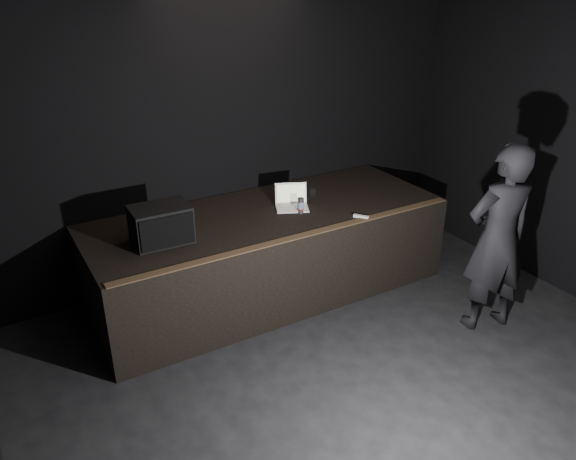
{
  "coord_description": "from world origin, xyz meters",
  "views": [
    {
      "loc": [
        -2.7,
        -2.32,
        3.46
      ],
      "look_at": [
        0.02,
        2.3,
        0.95
      ],
      "focal_mm": 35.0,
      "sensor_mm": 36.0,
      "label": 1
    }
  ],
  "objects_px": {
    "stage_riser": "(268,252)",
    "laptop": "(292,201)",
    "beer_can": "(301,206)",
    "person": "(497,239)",
    "stage_monitor": "(161,225)"
  },
  "relations": [
    {
      "from": "laptop",
      "to": "person",
      "type": "xyz_separation_m",
      "value": [
        1.34,
        -1.78,
        -0.06
      ]
    },
    {
      "from": "beer_can",
      "to": "laptop",
      "type": "bearing_deg",
      "value": 88.8
    },
    {
      "from": "beer_can",
      "to": "person",
      "type": "xyz_separation_m",
      "value": [
        1.35,
        -1.57,
        -0.09
      ]
    },
    {
      "from": "stage_riser",
      "to": "stage_monitor",
      "type": "bearing_deg",
      "value": -174.29
    },
    {
      "from": "beer_can",
      "to": "stage_riser",
      "type": "bearing_deg",
      "value": 147.97
    },
    {
      "from": "stage_monitor",
      "to": "beer_can",
      "type": "relative_size",
      "value": 3.3
    },
    {
      "from": "stage_monitor",
      "to": "laptop",
      "type": "distance_m",
      "value": 1.57
    },
    {
      "from": "stage_monitor",
      "to": "beer_can",
      "type": "xyz_separation_m",
      "value": [
        1.56,
        -0.07,
        -0.1
      ]
    },
    {
      "from": "stage_riser",
      "to": "person",
      "type": "distance_m",
      "value": 2.48
    },
    {
      "from": "laptop",
      "to": "person",
      "type": "distance_m",
      "value": 2.23
    },
    {
      "from": "stage_riser",
      "to": "person",
      "type": "relative_size",
      "value": 2.0
    },
    {
      "from": "stage_riser",
      "to": "beer_can",
      "type": "height_order",
      "value": "beer_can"
    },
    {
      "from": "stage_riser",
      "to": "beer_can",
      "type": "xyz_separation_m",
      "value": [
        0.32,
        -0.2,
        0.59
      ]
    },
    {
      "from": "stage_riser",
      "to": "laptop",
      "type": "xyz_separation_m",
      "value": [
        0.32,
        0.01,
        0.56
      ]
    },
    {
      "from": "stage_riser",
      "to": "person",
      "type": "height_order",
      "value": "person"
    }
  ]
}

